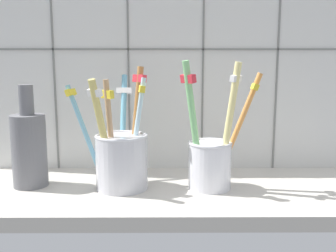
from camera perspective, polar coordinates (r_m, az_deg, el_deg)
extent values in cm
cube|color=#BCB7AD|center=(56.48, 0.00, -10.48)|extent=(64.00, 22.00, 2.00)
cube|color=silver|center=(65.22, -0.06, 11.38)|extent=(64.00, 2.00, 45.00)
cube|color=gray|center=(66.85, -17.07, 10.93)|extent=(0.30, 0.20, 45.00)
cube|color=gray|center=(64.41, -5.87, 11.36)|extent=(0.30, 0.20, 45.00)
cube|color=gray|center=(64.48, 5.75, 11.36)|extent=(0.30, 0.20, 45.00)
cube|color=gray|center=(67.03, 16.90, 10.93)|extent=(0.30, 0.20, 45.00)
cube|color=gray|center=(64.14, -0.06, 11.79)|extent=(64.00, 0.20, 0.30)
cylinder|color=silver|center=(55.68, -6.77, -5.49)|extent=(7.69, 7.69, 7.92)
torus|color=silver|center=(54.81, -6.85, -1.48)|extent=(7.81, 7.81, 0.50)
cylinder|color=#B6783F|center=(55.93, -4.69, 0.09)|extent=(2.96, 3.12, 17.71)
cube|color=#E5333F|center=(55.90, -4.10, 7.34)|extent=(2.29, 2.20, 1.21)
cylinder|color=#6CB5D5|center=(59.03, -6.67, -0.15)|extent=(1.03, 7.23, 16.50)
cube|color=white|center=(60.48, -6.51, 5.43)|extent=(2.52, 1.05, 1.07)
cylinder|color=#70ADC7|center=(56.71, -12.21, -1.39)|extent=(6.35, 2.77, 15.07)
cube|color=yellow|center=(57.17, -14.49, 5.05)|extent=(1.56, 2.19, 1.15)
cylinder|color=silver|center=(54.93, -4.61, -0.91)|extent=(3.26, 1.26, 16.11)
cube|color=yellow|center=(54.29, -3.71, 5.72)|extent=(1.21, 1.99, 1.08)
cylinder|color=#D4C369|center=(52.75, -9.58, -1.49)|extent=(3.58, 4.98, 16.17)
cube|color=white|center=(50.81, -10.91, 5.06)|extent=(2.31, 1.92, 1.13)
cylinder|color=tan|center=(53.77, -8.52, -1.31)|extent=(2.04, 2.04, 15.89)
cube|color=yellow|center=(52.77, -9.05, 4.88)|extent=(2.19, 2.19, 1.18)
cylinder|color=white|center=(55.90, 6.75, -6.01)|extent=(6.34, 6.34, 6.83)
torus|color=silver|center=(55.10, 6.82, -2.58)|extent=(6.53, 6.53, 0.50)
cylinder|color=#E69449|center=(54.68, 11.00, -0.75)|extent=(6.95, 1.17, 16.94)
cube|color=yellow|center=(54.34, 13.61, 5.91)|extent=(1.08, 2.41, 1.06)
cylinder|color=#8BD789|center=(52.45, 4.39, -0.07)|extent=(4.02, 3.50, 18.57)
cube|color=#E5333F|center=(50.96, 3.49, 7.32)|extent=(2.27, 2.48, 1.26)
cylinder|color=#F2E291|center=(53.37, 9.64, -0.10)|extent=(3.47, 3.01, 18.37)
cube|color=white|center=(52.27, 10.78, 7.23)|extent=(2.00, 2.25, 0.97)
cylinder|color=slate|center=(59.33, -20.35, -3.62)|extent=(5.10, 5.10, 10.89)
cylinder|color=slate|center=(58.18, -20.78, 3.78)|extent=(2.12, 2.12, 4.47)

